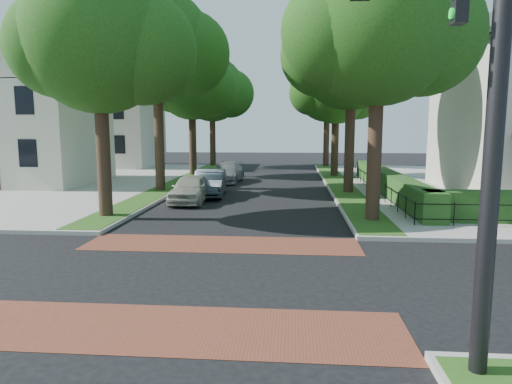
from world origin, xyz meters
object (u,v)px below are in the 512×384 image
parked_car_rear (227,173)px  parked_car_front (191,189)px  traffic_signal (478,63)px  parked_car_middle (210,183)px

parked_car_rear → parked_car_front: bearing=-90.4°
traffic_signal → parked_car_rear: (-7.19, 24.86, -4.03)m
traffic_signal → parked_car_rear: traffic_signal is taller
parked_car_front → parked_car_rear: (0.59, 8.98, -0.04)m
parked_car_middle → parked_car_rear: parked_car_middle is taller
parked_car_middle → traffic_signal: bearing=-73.4°
traffic_signal → parked_car_front: (-7.78, 15.88, -3.99)m
parked_car_front → parked_car_middle: parked_car_middle is taller
parked_car_middle → parked_car_front: bearing=-109.5°
traffic_signal → parked_car_front: size_ratio=1.89×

